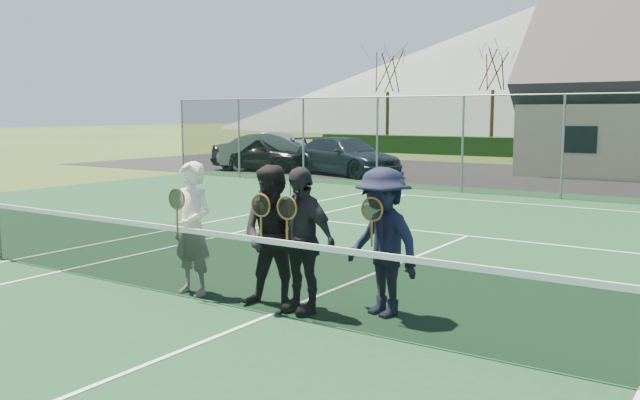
% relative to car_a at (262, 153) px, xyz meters
% --- Properties ---
extents(ground, '(220.00, 220.00, 0.00)m').
position_rel_car_a_xyz_m(ground, '(13.29, 3.49, -0.77)').
color(ground, '#334B1B').
rests_on(ground, ground).
extents(court_surface, '(30.00, 30.00, 0.02)m').
position_rel_car_a_xyz_m(court_surface, '(13.29, -16.51, -0.76)').
color(court_surface, '#14381E').
rests_on(court_surface, ground).
extents(tarmac_carpark, '(40.00, 12.00, 0.01)m').
position_rel_car_a_xyz_m(tarmac_carpark, '(9.29, 3.49, -0.76)').
color(tarmac_carpark, black).
rests_on(tarmac_carpark, ground).
extents(hill_west, '(110.00, 110.00, 18.00)m').
position_rel_car_a_xyz_m(hill_west, '(-11.71, 78.49, 8.23)').
color(hill_west, '#57685E').
rests_on(hill_west, ground).
extents(car_a, '(4.66, 2.24, 1.54)m').
position_rel_car_a_xyz_m(car_a, '(0.00, 0.00, 0.00)').
color(car_a, black).
rests_on(car_a, ground).
extents(car_b, '(5.27, 3.38, 1.64)m').
position_rel_car_a_xyz_m(car_b, '(0.50, 0.49, 0.05)').
color(car_b, gray).
rests_on(car_b, ground).
extents(car_c, '(5.60, 3.58, 1.51)m').
position_rel_car_a_xyz_m(car_c, '(4.09, 0.25, -0.01)').
color(car_c, '#182131').
rests_on(car_c, ground).
extents(court_markings, '(11.03, 23.83, 0.01)m').
position_rel_car_a_xyz_m(court_markings, '(13.29, -16.51, -0.74)').
color(court_markings, white).
rests_on(court_markings, court_surface).
extents(tennis_net, '(11.68, 0.08, 1.10)m').
position_rel_car_a_xyz_m(tennis_net, '(13.29, -16.51, -0.23)').
color(tennis_net, slate).
rests_on(tennis_net, ground).
extents(perimeter_fence, '(30.07, 0.07, 3.02)m').
position_rel_car_a_xyz_m(perimeter_fence, '(13.29, -3.01, 0.76)').
color(perimeter_fence, slate).
rests_on(perimeter_fence, ground).
extents(tree_a, '(3.20, 3.20, 7.77)m').
position_rel_car_a_xyz_m(tree_a, '(-2.71, 16.49, 5.02)').
color(tree_a, '#332112').
rests_on(tree_a, ground).
extents(tree_b, '(3.20, 3.20, 7.77)m').
position_rel_car_a_xyz_m(tree_b, '(4.29, 16.49, 5.02)').
color(tree_b, '#3A2815').
rests_on(tree_b, ground).
extents(player_a, '(0.68, 0.52, 1.80)m').
position_rel_car_a_xyz_m(player_a, '(11.81, -16.34, 0.15)').
color(player_a, white).
rests_on(player_a, court_surface).
extents(player_b, '(1.05, 0.92, 1.80)m').
position_rel_car_a_xyz_m(player_b, '(13.11, -16.21, 0.15)').
color(player_b, black).
rests_on(player_b, court_surface).
extents(player_c, '(1.11, 0.58, 1.80)m').
position_rel_car_a_xyz_m(player_c, '(13.50, -16.21, 0.15)').
color(player_c, black).
rests_on(player_c, court_surface).
extents(player_d, '(1.32, 1.03, 1.80)m').
position_rel_car_a_xyz_m(player_d, '(14.40, -15.77, 0.15)').
color(player_d, black).
rests_on(player_d, court_surface).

